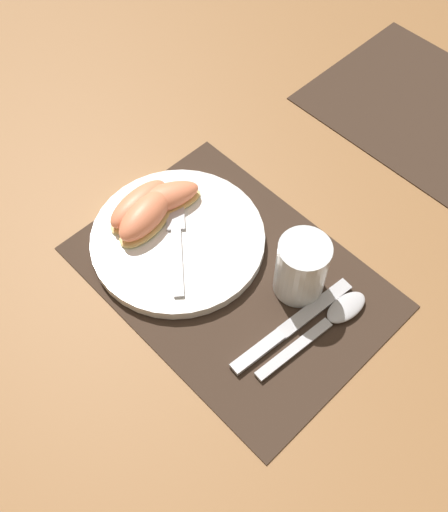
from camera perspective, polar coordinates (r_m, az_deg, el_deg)
ground_plane at (r=0.84m, az=0.74°, el=-2.02°), size 3.00×3.00×0.00m
placemat at (r=0.84m, az=0.75°, el=-1.95°), size 0.43×0.30×0.00m
placemat_far at (r=1.10m, az=19.91°, el=12.28°), size 0.43×0.30×0.00m
plate at (r=0.86m, az=-4.40°, el=1.59°), size 0.25×0.25×0.02m
juice_glass at (r=0.80m, az=7.34°, el=-1.33°), size 0.07×0.07×0.09m
knife at (r=0.80m, az=6.28°, el=-6.76°), size 0.04×0.21×0.01m
spoon at (r=0.81m, az=10.29°, el=-5.85°), size 0.04×0.19×0.01m
fork at (r=0.86m, az=-4.57°, el=2.08°), size 0.15×0.13×0.00m
citrus_wedge_0 at (r=0.88m, az=-6.40°, el=5.17°), size 0.09×0.14×0.03m
citrus_wedge_1 at (r=0.88m, az=-8.11°, el=4.84°), size 0.06×0.11×0.04m
citrus_wedge_2 at (r=0.86m, az=-7.50°, el=3.80°), size 0.07×0.12×0.04m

